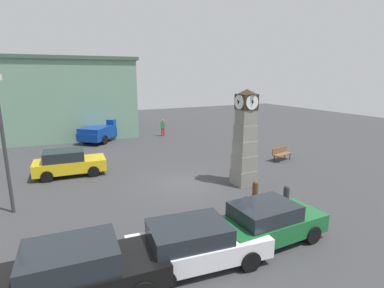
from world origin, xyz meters
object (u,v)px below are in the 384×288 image
(car_far_lot, at_px, (68,163))
(clock_tower, at_px, (245,142))
(bench, at_px, (281,153))
(bollard_mid_row, at_px, (286,196))
(car_near_tower, at_px, (196,243))
(street_lamp_far_side, at_px, (3,135))
(pedestrian_near_bench, at_px, (163,127))
(bollard_near_tower, at_px, (255,190))
(car_by_building, at_px, (269,222))
(pickup_truck, at_px, (104,130))
(car_navy_sedan, at_px, (81,270))

(car_far_lot, bearing_deg, clock_tower, -35.00)
(bench, bearing_deg, bollard_mid_row, -131.29)
(car_near_tower, height_order, street_lamp_far_side, street_lamp_far_side)
(car_far_lot, bearing_deg, car_near_tower, -75.83)
(bollard_mid_row, xyz_separation_m, pedestrian_near_bench, (0.88, 17.43, 0.42))
(clock_tower, distance_m, bollard_near_tower, 2.76)
(car_by_building, relative_size, bench, 2.34)
(bollard_near_tower, bearing_deg, car_by_building, -121.42)
(clock_tower, relative_size, car_far_lot, 1.25)
(pickup_truck, height_order, pedestrian_near_bench, pickup_truck)
(car_by_building, xyz_separation_m, pedestrian_near_bench, (3.53, 19.33, 0.19))
(bollard_near_tower, relative_size, pickup_truck, 0.16)
(car_by_building, height_order, bench, car_by_building)
(bollard_near_tower, xyz_separation_m, car_by_building, (-1.95, -3.18, 0.28))
(car_far_lot, height_order, street_lamp_far_side, street_lamp_far_side)
(bollard_near_tower, distance_m, pedestrian_near_bench, 16.23)
(bollard_mid_row, relative_size, car_far_lot, 0.24)
(bollard_near_tower, distance_m, bollard_mid_row, 1.47)
(car_navy_sedan, bearing_deg, pedestrian_near_bench, 63.11)
(bollard_mid_row, height_order, bench, bollard_mid_row)
(car_navy_sedan, distance_m, car_near_tower, 3.34)
(car_far_lot, distance_m, street_lamp_far_side, 5.58)
(clock_tower, relative_size, street_lamp_far_side, 0.88)
(pickup_truck, bearing_deg, clock_tower, -73.38)
(bench, bearing_deg, car_near_tower, -143.98)
(car_near_tower, relative_size, street_lamp_far_side, 0.77)
(clock_tower, height_order, pedestrian_near_bench, clock_tower)
(car_near_tower, distance_m, street_lamp_far_side, 9.00)
(car_near_tower, height_order, pickup_truck, pickup_truck)
(car_far_lot, distance_m, pedestrian_near_bench, 12.47)
(clock_tower, bearing_deg, bench, 27.27)
(bollard_mid_row, xyz_separation_m, pickup_truck, (-4.49, 18.21, 0.43))
(bollard_mid_row, bearing_deg, bollard_near_tower, 118.69)
(car_far_lot, bearing_deg, car_navy_sedan, -93.07)
(clock_tower, bearing_deg, pickup_truck, 106.62)
(pedestrian_near_bench, bearing_deg, bollard_mid_row, -92.88)
(car_far_lot, distance_m, bench, 13.78)
(bollard_near_tower, relative_size, pedestrian_near_bench, 0.55)
(car_far_lot, distance_m, pickup_truck, 9.98)
(car_navy_sedan, height_order, bench, car_navy_sedan)
(car_near_tower, bearing_deg, bench, 36.02)
(clock_tower, distance_m, bollard_mid_row, 3.67)
(bollard_mid_row, xyz_separation_m, car_by_building, (-2.65, -1.89, 0.24))
(clock_tower, distance_m, car_far_lot, 10.25)
(bollard_near_tower, xyz_separation_m, pedestrian_near_bench, (1.58, 16.14, 0.47))
(pedestrian_near_bench, height_order, street_lamp_far_side, street_lamp_far_side)
(car_far_lot, xyz_separation_m, pickup_truck, (3.81, 9.23, 0.16))
(bollard_mid_row, height_order, pedestrian_near_bench, pedestrian_near_bench)
(bench, height_order, pedestrian_near_bench, pedestrian_near_bench)
(bench, bearing_deg, street_lamp_far_side, -176.37)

